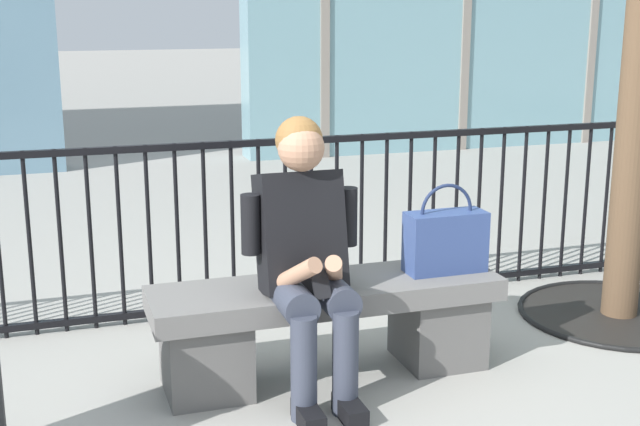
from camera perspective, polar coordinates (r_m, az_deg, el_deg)
ground_plane at (r=4.01m, az=0.45°, el=-10.78°), size 60.00×60.00×0.00m
stone_bench at (r=3.91m, az=0.46°, el=-7.17°), size 1.60×0.44×0.45m
seated_person_with_phone at (r=3.63m, az=-0.92°, el=-2.50°), size 0.52×0.66×1.21m
handbag_on_bench at (r=4.01m, az=8.40°, el=-1.80°), size 0.38×0.16×0.42m
plaza_railing at (r=4.71m, az=-3.20°, el=-0.74°), size 8.87×0.04×0.97m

